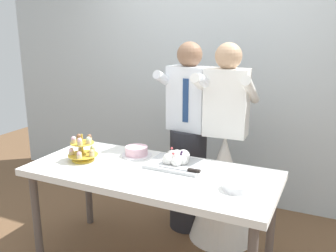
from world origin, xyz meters
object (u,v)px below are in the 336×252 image
dessert_table (151,180)px  round_cake (137,152)px  main_cake_tray (177,160)px  plate_stack (238,187)px  person_bride (224,174)px  person_groom (188,148)px  cupcake_stand (83,149)px

dessert_table → round_cake: bearing=137.4°
main_cake_tray → plate_stack: bearing=-23.5°
dessert_table → person_bride: (0.37, 0.61, -0.12)m
round_cake → person_groom: size_ratio=0.14×
plate_stack → person_bride: size_ratio=0.12×
plate_stack → round_cake: (-0.90, 0.29, 0.01)m
dessert_table → round_cake: 0.35m
cupcake_stand → round_cake: (0.32, 0.27, -0.05)m
dessert_table → round_cake: (-0.24, 0.23, 0.11)m
cupcake_stand → main_cake_tray: bearing=16.3°
round_cake → person_groom: person_groom is taller
main_cake_tray → person_bride: size_ratio=0.26×
round_cake → person_bride: size_ratio=0.14×
dessert_table → person_groom: (0.03, 0.66, 0.05)m
cupcake_stand → person_groom: person_groom is taller
main_cake_tray → round_cake: (-0.38, 0.06, -0.01)m
round_cake → dessert_table: bearing=-42.6°
dessert_table → person_bride: size_ratio=1.08×
dessert_table → plate_stack: (0.65, -0.06, 0.10)m
cupcake_stand → dessert_table: bearing=4.0°
plate_stack → person_groom: size_ratio=0.12×
main_cake_tray → plate_stack: 0.56m
person_bride → plate_stack: bearing=-66.8°
dessert_table → plate_stack: 0.66m
plate_stack → round_cake: bearing=162.3°
main_cake_tray → plate_stack: size_ratio=2.23×
cupcake_stand → plate_stack: size_ratio=1.18×
cupcake_stand → person_bride: (0.93, 0.65, -0.28)m
plate_stack → person_groom: 0.95m
main_cake_tray → plate_stack: main_cake_tray is taller
round_cake → person_groom: bearing=57.8°
dessert_table → main_cake_tray: (0.14, 0.16, 0.12)m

